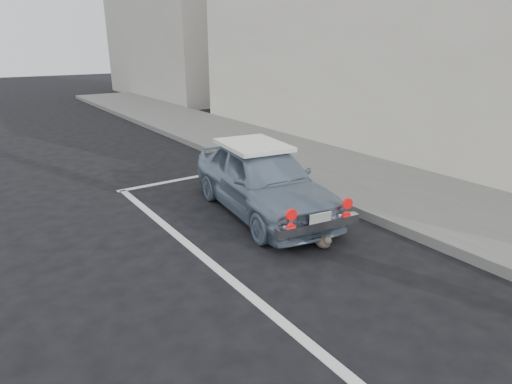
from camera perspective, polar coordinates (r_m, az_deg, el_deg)
ground at (r=4.32m, az=28.10°, el=-21.28°), size 80.00×80.00×0.00m
sidewalk at (r=7.61m, az=26.51°, el=-2.68°), size 2.80×40.00×0.15m
shop_building at (r=10.89m, az=28.46°, el=21.52°), size 3.50×18.00×7.00m
building_far at (r=23.33m, az=-11.36°, el=22.23°), size 3.50×10.00×8.00m
pline_front at (r=8.98m, az=-8.90°, el=1.86°), size 3.00×0.12×0.01m
pline_side at (r=5.50m, az=-5.80°, el=-9.63°), size 0.12×7.00×0.01m
retro_coupe at (r=6.93m, az=0.86°, el=1.77°), size 1.78×3.46×1.13m
cat at (r=5.94m, az=8.93°, el=-6.43°), size 0.24×0.42×0.23m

